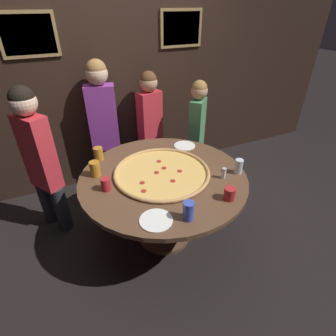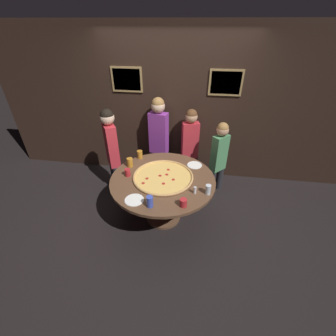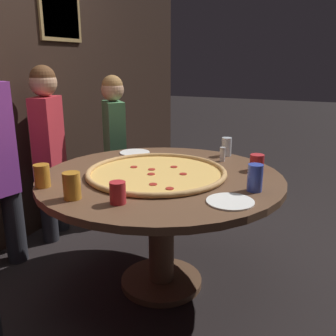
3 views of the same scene
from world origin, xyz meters
TOP-DOWN VIEW (x-y plane):
  - ground_plane at (0.00, 0.00)m, footprint 24.00×24.00m
  - back_wall at (0.00, 1.33)m, footprint 6.40×0.08m
  - dining_table at (0.00, 0.00)m, footprint 1.45×1.45m
  - giant_pizza at (-0.00, 0.03)m, footprint 0.84×0.84m
  - drink_cup_centre_back at (-0.53, 0.24)m, footprint 0.09×0.09m
  - drink_cup_beside_pizza at (0.61, -0.24)m, footprint 0.07×0.07m
  - drink_cup_near_right at (-0.50, -0.00)m, footprint 0.08×0.08m
  - drink_cup_front_edge at (-0.06, -0.57)m, footprint 0.08×0.08m
  - drink_cup_near_left at (0.33, -0.50)m, footprint 0.09×0.09m
  - drink_cup_by_shaker at (-0.45, 0.50)m, footprint 0.08×0.08m
  - white_plate_near_front at (-0.27, -0.49)m, footprint 0.23×0.23m
  - white_plate_left_side at (0.42, 0.40)m, footprint 0.22×0.22m
  - condiment_shaker at (0.45, -0.25)m, footprint 0.04×0.04m
  - diner_far_right at (-0.95, 0.63)m, footprint 0.31×0.38m
  - diner_side_right at (0.30, 1.10)m, footprint 0.36×0.22m
  - diner_centre_back at (0.80, 0.81)m, footprint 0.31×0.31m
  - diner_far_left at (-0.25, 1.11)m, footprint 0.40×0.24m

SIDE VIEW (x-z plane):
  - ground_plane at x=0.00m, z-range 0.00..0.00m
  - dining_table at x=0.00m, z-range 0.22..0.96m
  - diner_centre_back at x=0.80m, z-range 0.09..1.37m
  - white_plate_near_front at x=-0.27m, z-range 0.74..0.75m
  - white_plate_left_side at x=0.42m, z-range 0.74..0.75m
  - giant_pizza at x=0.00m, z-range 0.74..0.77m
  - diner_side_right at x=0.30m, z-range 0.09..1.46m
  - condiment_shaker at x=0.45m, z-range 0.74..0.84m
  - drink_cup_near_left at x=0.33m, z-range 0.74..0.84m
  - drink_cup_near_right at x=-0.50m, z-range 0.74..0.85m
  - drink_cup_by_shaker at x=-0.45m, z-range 0.74..0.86m
  - drink_cup_beside_pizza at x=0.61m, z-range 0.74..0.87m
  - drink_cup_centre_back at x=-0.53m, z-range 0.74..0.87m
  - drink_cup_front_edge at x=-0.06m, z-range 0.74..0.88m
  - diner_far_right at x=-0.95m, z-range 0.10..1.57m
  - diner_far_left at x=-0.25m, z-range 0.10..1.63m
  - back_wall at x=0.00m, z-range 0.00..2.60m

